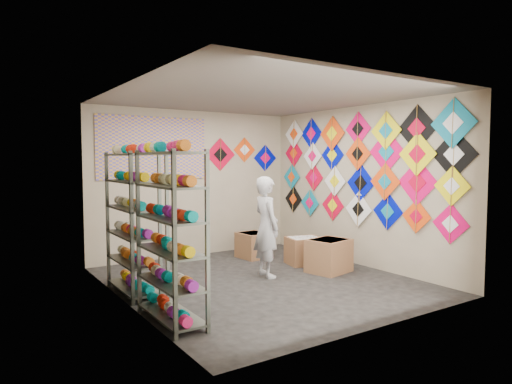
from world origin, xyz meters
TOP-DOWN VIEW (x-y plane):
  - ground at (0.00, 0.00)m, footprint 4.50×4.50m
  - room_walls at (0.00, 0.00)m, footprint 4.50×4.50m
  - shelf_rack_front at (-1.78, -0.85)m, footprint 0.40×1.10m
  - shelf_rack_back at (-1.78, 0.45)m, footprint 0.40×1.10m
  - string_spools at (-1.78, -0.20)m, footprint 0.12×2.36m
  - kite_wall_display at (1.98, -0.15)m, footprint 0.06×4.21m
  - back_wall_kites at (1.02, 2.24)m, footprint 1.64×0.02m
  - poster at (-0.80, 2.23)m, footprint 2.00×0.01m
  - shopkeeper at (0.22, 0.19)m, footprint 0.65×0.50m
  - carton_a at (1.21, -0.13)m, footprint 0.73×0.65m
  - carton_b at (1.23, 0.51)m, footprint 0.66×0.58m
  - carton_c at (0.78, 1.43)m, footprint 0.52×0.56m

SIDE VIEW (x-z plane):
  - ground at x=0.00m, z-range 0.00..0.00m
  - carton_c at x=0.78m, z-range 0.00..0.46m
  - carton_b at x=1.23m, z-range 0.00..0.46m
  - carton_a at x=1.21m, z-range 0.00..0.52m
  - shopkeeper at x=0.22m, z-range 0.00..1.54m
  - shelf_rack_front at x=-1.78m, z-range 0.00..1.90m
  - shelf_rack_back at x=-1.78m, z-range 0.00..1.90m
  - string_spools at x=-1.78m, z-range 0.99..1.11m
  - room_walls at x=0.00m, z-range -0.61..3.89m
  - kite_wall_display at x=1.98m, z-range 0.67..2.70m
  - back_wall_kites at x=1.02m, z-range 1.56..2.24m
  - poster at x=-0.80m, z-range 1.45..2.55m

